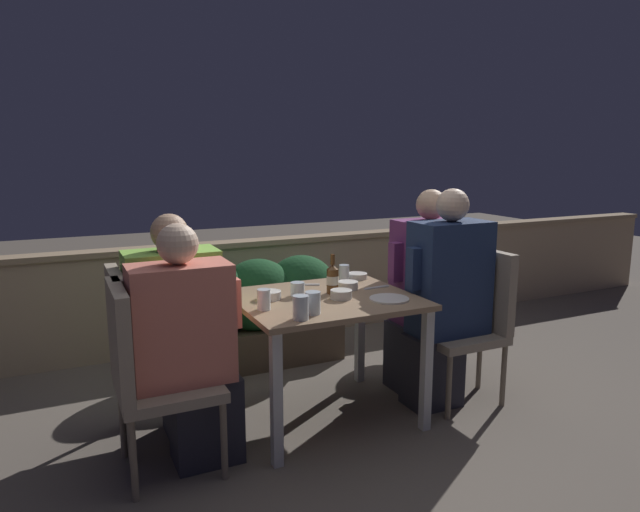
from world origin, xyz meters
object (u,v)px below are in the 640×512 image
(person_coral_top, at_px, (189,348))
(chair_left_far, at_px, (139,343))
(person_green_blouse, at_px, (180,327))
(beer_bottle, at_px, (333,278))
(chair_left_near, at_px, (144,366))
(person_purple_stripe, at_px, (424,290))
(chair_right_near, at_px, (472,313))
(person_navy_jumper, at_px, (445,299))
(chair_right_far, at_px, (450,301))
(potted_plant, at_px, (428,281))

(person_coral_top, distance_m, chair_left_far, 0.38)
(person_green_blouse, xyz_separation_m, beer_bottle, (0.84, -0.11, 0.20))
(chair_left_near, relative_size, person_purple_stripe, 0.72)
(chair_right_near, bearing_deg, beer_bottle, 168.16)
(person_coral_top, height_order, person_navy_jumper, person_navy_jumper)
(chair_left_far, distance_m, beer_bottle, 1.09)
(chair_left_near, xyz_separation_m, person_green_blouse, (0.24, 0.33, 0.06))
(person_navy_jumper, xyz_separation_m, chair_right_far, (0.25, 0.27, -0.11))
(person_coral_top, distance_m, chair_right_near, 1.73)
(person_navy_jumper, relative_size, potted_plant, 1.58)
(chair_left_far, xyz_separation_m, chair_right_near, (1.91, -0.29, 0.00))
(chair_right_far, height_order, person_purple_stripe, person_purple_stripe)
(person_navy_jumper, bearing_deg, person_coral_top, -178.42)
(person_coral_top, bearing_deg, beer_bottle, 14.35)
(chair_right_near, distance_m, potted_plant, 0.98)
(chair_right_far, relative_size, beer_bottle, 4.10)
(chair_left_near, height_order, person_green_blouse, person_green_blouse)
(chair_left_far, bearing_deg, person_green_blouse, 0.00)
(potted_plant, bearing_deg, person_coral_top, -155.12)
(beer_bottle, distance_m, potted_plant, 1.44)
(beer_bottle, bearing_deg, chair_right_near, -11.84)
(chair_left_near, relative_size, person_coral_top, 0.78)
(person_navy_jumper, relative_size, chair_right_far, 1.40)
(chair_left_far, height_order, person_navy_jumper, person_navy_jumper)
(person_navy_jumper, bearing_deg, chair_left_far, 170.39)
(person_coral_top, xyz_separation_m, person_navy_jumper, (1.52, 0.04, 0.06))
(chair_left_far, xyz_separation_m, person_green_blouse, (0.21, 0.00, 0.06))
(beer_bottle, relative_size, potted_plant, 0.27)
(potted_plant, bearing_deg, chair_right_near, -110.53)
(chair_left_near, bearing_deg, person_navy_jumper, 1.39)
(chair_left_far, relative_size, chair_right_far, 1.00)
(potted_plant, bearing_deg, chair_right_far, -114.54)
(chair_left_far, height_order, chair_right_near, same)
(person_coral_top, distance_m, beer_bottle, 0.92)
(chair_right_near, relative_size, beer_bottle, 4.10)
(chair_right_near, bearing_deg, potted_plant, 69.47)
(chair_left_far, height_order, person_green_blouse, person_green_blouse)
(chair_right_near, distance_m, person_purple_stripe, 0.33)
(person_coral_top, distance_m, person_navy_jumper, 1.52)
(person_navy_jumper, height_order, potted_plant, person_navy_jumper)
(chair_left_far, bearing_deg, person_coral_top, -60.70)
(person_green_blouse, distance_m, beer_bottle, 0.87)
(potted_plant, bearing_deg, chair_left_near, -157.17)
(chair_left_far, bearing_deg, person_navy_jumper, -9.61)
(person_coral_top, height_order, potted_plant, person_coral_top)
(chair_right_far, bearing_deg, chair_left_near, -171.17)
(chair_right_far, bearing_deg, person_coral_top, -170.13)
(person_green_blouse, bearing_deg, person_purple_stripe, -0.83)
(person_green_blouse, bearing_deg, chair_right_near, -9.63)
(chair_left_near, distance_m, person_coral_top, 0.22)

